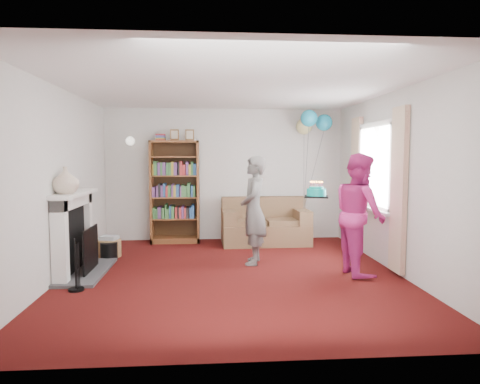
{
  "coord_description": "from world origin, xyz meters",
  "views": [
    {
      "loc": [
        -0.32,
        -5.69,
        1.6
      ],
      "look_at": [
        0.15,
        0.6,
        1.07
      ],
      "focal_mm": 32.0,
      "sensor_mm": 36.0,
      "label": 1
    }
  ],
  "objects": [
    {
      "name": "wall_sconce",
      "position": [
        -1.75,
        2.36,
        1.88
      ],
      "size": [
        0.16,
        0.23,
        0.16
      ],
      "color": "gold",
      "rests_on": "ground"
    },
    {
      "name": "sofa",
      "position": [
        0.72,
        2.07,
        0.32
      ],
      "size": [
        1.58,
        0.84,
        0.84
      ],
      "rotation": [
        0.0,
        0.0,
        0.02
      ],
      "color": "brown",
      "rests_on": "ground"
    },
    {
      "name": "mantel_vase",
      "position": [
        -2.12,
        -0.15,
        1.3
      ],
      "size": [
        0.44,
        0.44,
        0.34
      ],
      "primitive_type": "imported",
      "rotation": [
        0.0,
        0.0,
        0.43
      ],
      "color": "beige",
      "rests_on": "fireplace"
    },
    {
      "name": "fireplace",
      "position": [
        -2.09,
        0.19,
        0.51
      ],
      "size": [
        0.55,
        1.8,
        1.12
      ],
      "color": "#3F3F42",
      "rests_on": "ground"
    },
    {
      "name": "bookcase",
      "position": [
        -0.94,
        2.3,
        0.93
      ],
      "size": [
        0.89,
        0.42,
        2.1
      ],
      "color": "#472B14",
      "rests_on": "ground"
    },
    {
      "name": "window_bay",
      "position": [
        2.21,
        0.6,
        1.2
      ],
      "size": [
        0.14,
        2.02,
        2.2
      ],
      "color": "white",
      "rests_on": "ground"
    },
    {
      "name": "birthday_cake",
      "position": [
        1.19,
        0.16,
        1.1
      ],
      "size": [
        0.32,
        0.32,
        0.22
      ],
      "rotation": [
        0.0,
        0.0,
        -0.25
      ],
      "color": "black",
      "rests_on": "ground"
    },
    {
      "name": "ground",
      "position": [
        0.0,
        0.0,
        0.0
      ],
      "size": [
        5.0,
        5.0,
        0.0
      ],
      "primitive_type": "plane",
      "color": "black",
      "rests_on": "ground"
    },
    {
      "name": "person_magenta",
      "position": [
        1.72,
        -0.09,
        0.82
      ],
      "size": [
        0.68,
        0.84,
        1.65
      ],
      "primitive_type": "imported",
      "rotation": [
        0.0,
        0.0,
        1.64
      ],
      "color": "#B92571",
      "rests_on": "ground"
    },
    {
      "name": "wicker_basket",
      "position": [
        -1.9,
        1.17,
        0.15
      ],
      "size": [
        0.37,
        0.37,
        0.34
      ],
      "rotation": [
        0.0,
        0.0,
        -0.26
      ],
      "color": "#A07A4A",
      "rests_on": "ground"
    },
    {
      "name": "wall_right",
      "position": [
        2.26,
        0.0,
        1.25
      ],
      "size": [
        0.02,
        5.0,
        2.5
      ],
      "primitive_type": "cube",
      "color": "silver",
      "rests_on": "ground"
    },
    {
      "name": "ceiling",
      "position": [
        0.0,
        0.0,
        2.5
      ],
      "size": [
        4.5,
        5.0,
        0.01
      ],
      "primitive_type": "cube",
      "color": "white",
      "rests_on": "wall_back"
    },
    {
      "name": "wall_left",
      "position": [
        -2.26,
        0.0,
        1.25
      ],
      "size": [
        0.02,
        5.0,
        2.5
      ],
      "primitive_type": "cube",
      "color": "silver",
      "rests_on": "ground"
    },
    {
      "name": "balloons",
      "position": [
        1.6,
        2.13,
        2.22
      ],
      "size": [
        0.63,
        0.68,
        1.79
      ],
      "color": "#3F3F3F",
      "rests_on": "ground"
    },
    {
      "name": "wall_back",
      "position": [
        0.0,
        2.51,
        1.25
      ],
      "size": [
        4.5,
        0.02,
        2.5
      ],
      "primitive_type": "cube",
      "color": "silver",
      "rests_on": "ground"
    },
    {
      "name": "person_striped",
      "position": [
        0.35,
        0.56,
        0.8
      ],
      "size": [
        0.48,
        0.64,
        1.61
      ],
      "primitive_type": "imported",
      "rotation": [
        0.0,
        0.0,
        -1.74
      ],
      "color": "black",
      "rests_on": "ground"
    }
  ]
}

